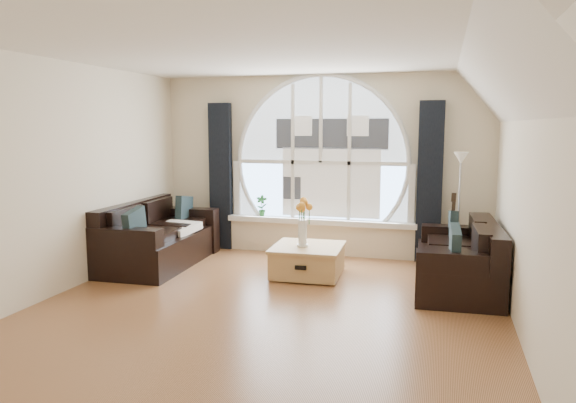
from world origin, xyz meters
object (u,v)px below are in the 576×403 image
object	(u,v)px
vase_flowers	(303,217)
guitar	(452,230)
floor_lamp	(459,211)
coffee_chest	(308,259)
potted_plant	(262,206)
sofa_right	(457,256)
sofa_left	(159,236)

from	to	relation	value
vase_flowers	guitar	distance (m)	2.11
floor_lamp	coffee_chest	bearing A→B (deg)	-153.99
floor_lamp	potted_plant	bearing A→B (deg)	174.33
sofa_right	guitar	xyz separation A→B (m)	(-0.05, 0.95, 0.13)
sofa_left	guitar	size ratio (longest dim) A/B	1.87
coffee_chest	potted_plant	distance (m)	1.67
sofa_left	guitar	xyz separation A→B (m)	(3.97, 0.91, 0.13)
coffee_chest	guitar	bearing A→B (deg)	24.27
sofa_left	guitar	distance (m)	4.08
sofa_left	vase_flowers	xyz separation A→B (m)	(2.10, -0.04, 0.39)
sofa_left	potted_plant	size ratio (longest dim) A/B	6.02
coffee_chest	floor_lamp	bearing A→B (deg)	23.85
floor_lamp	vase_flowers	bearing A→B (deg)	-153.58
coffee_chest	vase_flowers	bearing A→B (deg)	-144.27
sofa_right	vase_flowers	distance (m)	1.96
guitar	coffee_chest	bearing A→B (deg)	-144.18
coffee_chest	vase_flowers	distance (m)	0.57
coffee_chest	sofa_right	bearing A→B (deg)	-3.56
coffee_chest	potted_plant	xyz separation A→B (m)	(-1.04, 1.21, 0.50)
floor_lamp	guitar	world-z (taller)	floor_lamp
sofa_left	coffee_chest	size ratio (longest dim) A/B	2.21
sofa_left	coffee_chest	xyz separation A→B (m)	(2.16, 0.01, -0.18)
sofa_right	potted_plant	xyz separation A→B (m)	(-2.90, 1.26, 0.31)
potted_plant	sofa_left	bearing A→B (deg)	-132.60
guitar	potted_plant	size ratio (longest dim) A/B	3.23
guitar	potted_plant	bearing A→B (deg)	-176.83
coffee_chest	vase_flowers	size ratio (longest dim) A/B	1.28
floor_lamp	guitar	distance (m)	0.28
vase_flowers	potted_plant	world-z (taller)	vase_flowers
floor_lamp	sofa_right	bearing A→B (deg)	-91.40
floor_lamp	sofa_left	bearing A→B (deg)	-167.11
sofa_left	sofa_right	xyz separation A→B (m)	(4.02, -0.04, 0.00)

